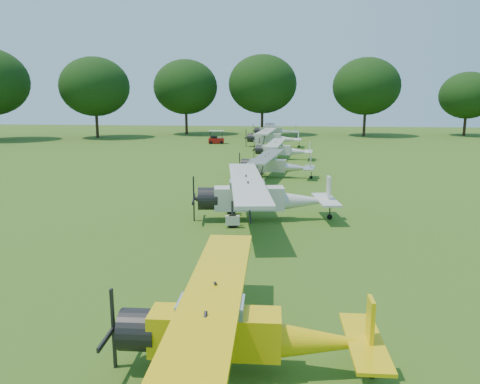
% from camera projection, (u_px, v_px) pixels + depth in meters
% --- Properties ---
extents(ground, '(160.00, 160.00, 0.00)m').
position_uv_depth(ground, '(237.00, 232.00, 21.72)').
color(ground, '#304C13').
rests_on(ground, ground).
extents(tree_belt, '(137.36, 130.27, 14.52)m').
position_uv_depth(tree_belt, '(320.00, 52.00, 19.91)').
color(tree_belt, '#2D2211').
rests_on(tree_belt, ground).
extents(aircraft_2, '(6.16, 9.80, 1.93)m').
position_uv_depth(aircraft_2, '(236.00, 326.00, 10.44)').
color(aircraft_2, '#E5BE09').
rests_on(aircraft_2, ground).
extents(aircraft_3, '(7.35, 11.65, 2.29)m').
position_uv_depth(aircraft_3, '(260.00, 194.00, 23.52)').
color(aircraft_3, silver).
rests_on(aircraft_3, ground).
extents(aircraft_4, '(5.97, 9.48, 1.86)m').
position_uv_depth(aircraft_4, '(274.00, 163.00, 36.20)').
color(aircraft_4, '#BCBCC0').
rests_on(aircraft_4, ground).
extents(aircraft_5, '(5.95, 9.48, 1.86)m').
position_uv_depth(aircraft_5, '(281.00, 148.00, 46.65)').
color(aircraft_5, silver).
rests_on(aircraft_5, ground).
extents(aircraft_6, '(7.02, 11.18, 2.20)m').
position_uv_depth(aircraft_6, '(271.00, 137.00, 58.20)').
color(aircraft_6, silver).
rests_on(aircraft_6, ground).
extents(aircraft_7, '(6.89, 10.96, 2.16)m').
position_uv_depth(aircraft_7, '(274.00, 130.00, 70.67)').
color(aircraft_7, '#BCBCC0').
rests_on(aircraft_7, ground).
extents(golf_cart, '(2.19, 1.52, 1.74)m').
position_uv_depth(golf_cart, '(216.00, 139.00, 62.48)').
color(golf_cart, '#A00F0B').
rests_on(golf_cart, ground).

